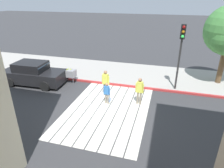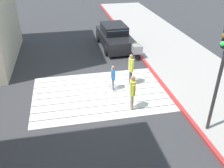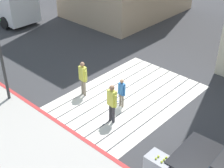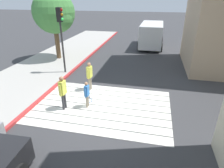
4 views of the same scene
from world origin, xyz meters
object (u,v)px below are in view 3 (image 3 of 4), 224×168
(tennis_ball_cart, at_px, (159,164))
(pedestrian_adult_trailing, at_px, (83,76))
(pedestrian_adult_lead, at_px, (112,101))
(pedestrian_child_with_racket, at_px, (122,91))
(van_down_street, at_px, (4,1))

(tennis_ball_cart, distance_m, pedestrian_adult_trailing, 5.52)
(tennis_ball_cart, distance_m, pedestrian_adult_lead, 3.30)
(pedestrian_child_with_racket, bearing_deg, tennis_ball_cart, -122.70)
(tennis_ball_cart, xyz_separation_m, pedestrian_adult_lead, (1.21, 3.06, 0.26))
(van_down_street, xyz_separation_m, tennis_ball_cart, (-4.68, -16.16, -0.58))
(pedestrian_adult_lead, bearing_deg, van_down_street, 75.18)
(van_down_street, relative_size, pedestrian_adult_trailing, 3.24)
(pedestrian_adult_lead, relative_size, pedestrian_adult_trailing, 1.01)
(tennis_ball_cart, distance_m, pedestrian_child_with_racket, 4.10)
(pedestrian_adult_trailing, bearing_deg, tennis_ball_cart, -108.52)
(pedestrian_adult_lead, bearing_deg, pedestrian_child_with_racket, 21.59)
(pedestrian_child_with_racket, bearing_deg, pedestrian_adult_lead, -158.41)
(tennis_ball_cart, height_order, pedestrian_adult_trailing, pedestrian_adult_trailing)
(van_down_street, height_order, pedestrian_adult_trailing, van_down_street)
(van_down_street, height_order, pedestrian_child_with_racket, van_down_street)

